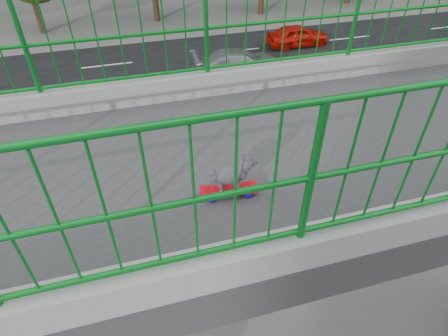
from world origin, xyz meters
The scene contains 9 objects.
road centered at (-13.00, 0.00, 0.01)m, with size 18.00×90.00×0.02m, color black.
footbridge centered at (0.00, 0.00, 5.22)m, with size 3.00×24.00×7.00m.
railing centered at (0.00, 0.00, 7.21)m, with size 3.00×24.00×1.42m.
skateboard centered at (0.55, 1.72, 7.05)m, with size 0.21×0.54×0.07m.
poodle centered at (0.55, 1.74, 7.26)m, with size 0.21×0.43×0.36m.
car_1 centered at (-9.20, -2.21, 0.81)m, with size 1.70×4.89×1.61m, color #949499.
car_2 centered at (-12.40, 6.48, 0.78)m, with size 2.58×5.59×1.55m, color #BC1107.
car_3 centered at (-15.60, 7.03, 0.73)m, with size 2.05×5.05×1.47m, color #949499.
car_4 centered at (-18.80, 12.02, 0.66)m, with size 1.57×3.89×1.33m, color #BC1107.
Camera 1 is at (2.97, 0.99, 9.40)m, focal length 30.22 mm.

